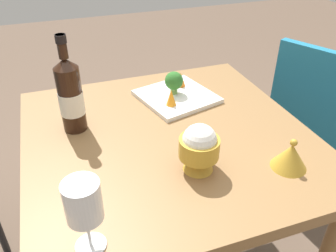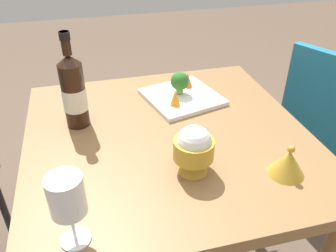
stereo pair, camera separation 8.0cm
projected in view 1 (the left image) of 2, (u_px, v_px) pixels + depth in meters
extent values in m
cube|color=olive|center=(168.00, 139.00, 1.12)|extent=(0.89, 0.89, 0.04)
cylinder|color=olive|center=(55.00, 176.00, 1.52)|extent=(0.05, 0.05, 0.69)
cylinder|color=olive|center=(215.00, 141.00, 1.73)|extent=(0.05, 0.05, 0.69)
cube|color=teal|center=(323.00, 121.00, 1.71)|extent=(0.54, 0.54, 0.02)
cube|color=teal|center=(317.00, 95.00, 1.49)|extent=(0.38, 0.21, 0.40)
cylinder|color=black|center=(298.00, 131.00, 2.04)|extent=(0.03, 0.03, 0.43)
cylinder|color=black|center=(267.00, 157.00, 1.84)|extent=(0.03, 0.03, 0.43)
cylinder|color=black|center=(331.00, 188.00, 1.64)|extent=(0.03, 0.03, 0.43)
cylinder|color=black|center=(71.00, 100.00, 1.08)|extent=(0.08, 0.07, 0.21)
cone|color=black|center=(65.00, 63.00, 1.02)|extent=(0.08, 0.07, 0.03)
cylinder|color=black|center=(62.00, 47.00, 0.99)|extent=(0.03, 0.03, 0.07)
cylinder|color=black|center=(61.00, 39.00, 0.98)|extent=(0.03, 0.03, 0.02)
cylinder|color=silver|center=(72.00, 103.00, 1.09)|extent=(0.08, 0.08, 0.07)
cylinder|color=white|center=(91.00, 245.00, 0.75)|extent=(0.07, 0.07, 0.00)
cylinder|color=white|center=(88.00, 231.00, 0.73)|extent=(0.01, 0.01, 0.08)
cylinder|color=white|center=(83.00, 201.00, 0.68)|extent=(0.08, 0.08, 0.09)
cone|color=gold|center=(198.00, 162.00, 0.96)|extent=(0.08, 0.08, 0.04)
cylinder|color=gold|center=(199.00, 148.00, 0.93)|extent=(0.11, 0.11, 0.05)
sphere|color=white|center=(200.00, 141.00, 0.92)|extent=(0.09, 0.09, 0.09)
cone|color=gold|center=(290.00, 156.00, 0.96)|extent=(0.10, 0.10, 0.07)
sphere|color=gold|center=(294.00, 143.00, 0.93)|extent=(0.02, 0.02, 0.02)
cube|color=white|center=(177.00, 97.00, 1.31)|extent=(0.30, 0.30, 0.02)
cylinder|color=#729E4C|center=(174.00, 90.00, 1.30)|extent=(0.03, 0.03, 0.03)
sphere|color=#2D6B28|center=(174.00, 81.00, 1.28)|extent=(0.07, 0.07, 0.07)
cone|color=orange|center=(180.00, 79.00, 1.35)|extent=(0.04, 0.04, 0.06)
cone|color=orange|center=(171.00, 97.00, 1.22)|extent=(0.04, 0.04, 0.06)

